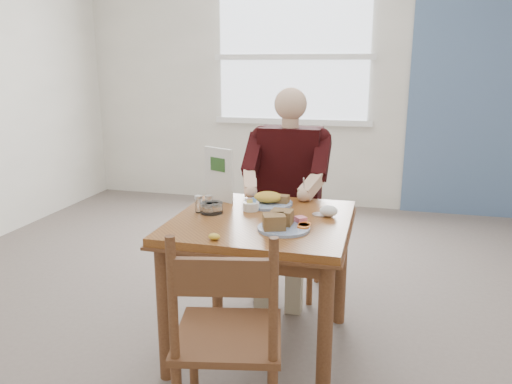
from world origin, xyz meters
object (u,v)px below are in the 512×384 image
(table, at_px, (262,238))
(far_plate, at_px, (269,200))
(chair_near, at_px, (227,339))
(near_plate, at_px, (282,223))
(diner, at_px, (288,178))
(chair_far, at_px, (290,222))

(table, xyz_separation_m, far_plate, (-0.02, 0.26, 0.14))
(table, distance_m, chair_near, 0.76)
(near_plate, bearing_deg, chair_near, -99.01)
(table, bearing_deg, diner, 90.00)
(table, bearing_deg, chair_far, 90.00)
(near_plate, xyz_separation_m, far_plate, (-0.16, 0.41, -0.00))
(far_plate, bearing_deg, near_plate, -68.94)
(chair_near, xyz_separation_m, diner, (-0.05, 1.45, 0.33))
(table, bearing_deg, near_plate, -48.05)
(chair_far, xyz_separation_m, far_plate, (-0.02, -0.54, 0.30))
(chair_near, distance_m, near_plate, 0.66)
(diner, bearing_deg, chair_near, -88.19)
(diner, bearing_deg, chair_far, 90.01)
(chair_far, distance_m, diner, 0.34)
(chair_far, bearing_deg, far_plate, -92.03)
(table, relative_size, near_plate, 3.06)
(diner, relative_size, far_plate, 4.53)
(chair_near, height_order, far_plate, chair_near)
(near_plate, bearing_deg, diner, 99.12)
(diner, distance_m, near_plate, 0.87)
(table, height_order, chair_near, chair_near)
(table, xyz_separation_m, chair_near, (0.05, -0.74, -0.16))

